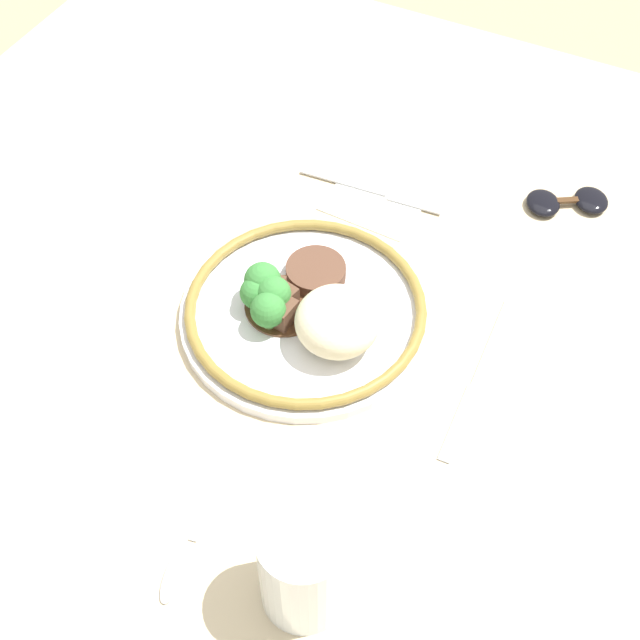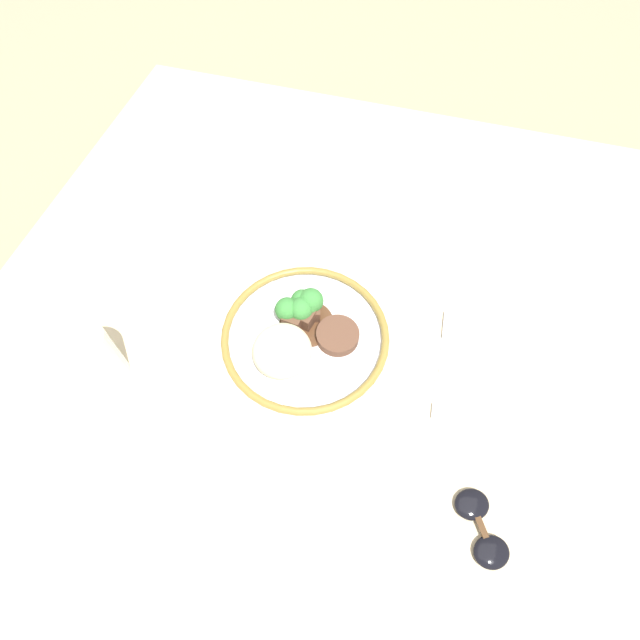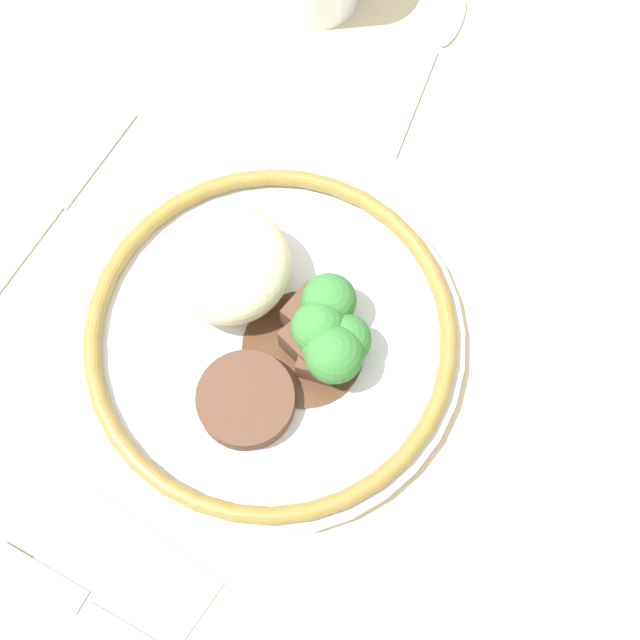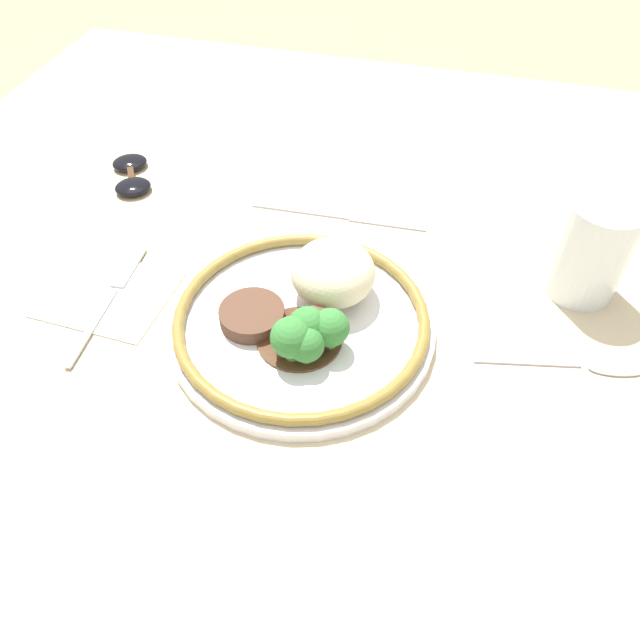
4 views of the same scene
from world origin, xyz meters
name	(u,v)px [view 4 (image 4 of 4)]	position (x,y,z in m)	size (l,w,h in m)	color
ground_plane	(283,334)	(0.00, 0.00, 0.00)	(8.00, 8.00, 0.00)	#998466
dining_table	(282,324)	(0.00, 0.00, 0.02)	(1.12, 1.22, 0.03)	beige
napkin	(108,294)	(-0.19, -0.02, 0.03)	(0.13, 0.12, 0.00)	silver
plate	(306,314)	(0.03, -0.01, 0.05)	(0.27, 0.27, 0.07)	white
juice_glass	(591,252)	(0.30, 0.12, 0.08)	(0.07, 0.07, 0.11)	#F4AD19
fork	(114,291)	(-0.18, -0.02, 0.03)	(0.02, 0.18, 0.00)	#B7B7BC
knife	(345,217)	(0.02, 0.18, 0.03)	(0.22, 0.02, 0.00)	#B7B7BC
spoon	(594,368)	(0.31, 0.01, 0.03)	(0.16, 0.05, 0.01)	#B7B7BC
sunglasses	(131,174)	(-0.26, 0.18, 0.04)	(0.09, 0.11, 0.01)	black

